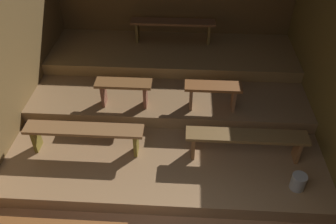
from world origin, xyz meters
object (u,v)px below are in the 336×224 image
object	(u,v)px
bench_upper_center	(173,25)
pail_lower	(298,182)
bench_lower_left	(84,132)
bench_lower_right	(246,139)
bench_middle_right	(213,91)
bench_middle_left	(124,88)

from	to	relation	value
bench_upper_center	pail_lower	size ratio (longest dim) A/B	7.03
bench_lower_left	bench_lower_right	size ratio (longest dim) A/B	1.00
bench_lower_right	bench_middle_right	size ratio (longest dim) A/B	1.92
bench_lower_left	bench_middle_right	world-z (taller)	bench_middle_right
bench_middle_left	bench_upper_center	world-z (taller)	bench_upper_center
pail_lower	bench_middle_right	bearing A→B (deg)	128.11
pail_lower	bench_lower_right	bearing A→B (deg)	140.59
bench_lower_left	bench_middle_left	world-z (taller)	bench_middle_left
bench_lower_left	bench_middle_right	xyz separation A→B (m)	(1.94, 0.91, 0.19)
bench_lower_right	bench_upper_center	bearing A→B (deg)	113.58
bench_lower_right	bench_middle_left	bearing A→B (deg)	154.94
bench_lower_left	pail_lower	distance (m)	3.15
bench_lower_left	pail_lower	world-z (taller)	bench_lower_left
bench_middle_right	bench_upper_center	world-z (taller)	bench_upper_center
bench_upper_center	bench_lower_right	bearing A→B (deg)	-66.42
bench_lower_right	bench_upper_center	distance (m)	3.08
bench_lower_left	bench_middle_left	size ratio (longest dim) A/B	1.92
bench_lower_right	bench_middle_right	bearing A→B (deg)	117.38
bench_lower_right	bench_middle_left	distance (m)	2.15
bench_upper_center	pail_lower	world-z (taller)	bench_upper_center
bench_lower_left	bench_lower_right	world-z (taller)	same
bench_upper_center	pail_lower	xyz separation A→B (m)	(1.90, -3.35, -0.69)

